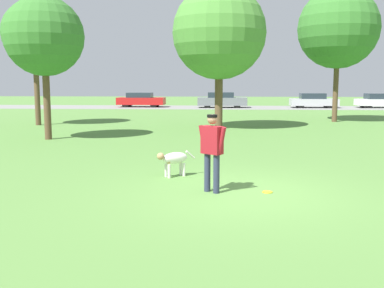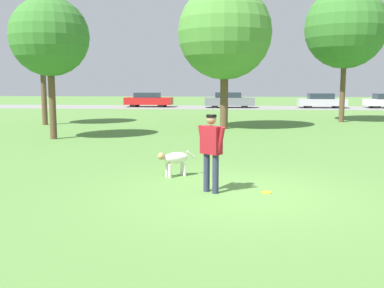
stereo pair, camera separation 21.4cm
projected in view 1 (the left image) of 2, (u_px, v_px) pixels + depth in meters
The scene contains 13 objects.
ground_plane at pixel (239, 193), 9.20m from camera, with size 120.00×120.00×0.00m, color #56843D.
far_road_strip at pixel (224, 107), 39.70m from camera, with size 120.00×6.00×0.01m.
person at pixel (212, 147), 9.16m from camera, with size 0.60×0.50×1.61m.
dog at pixel (174, 159), 10.75m from camera, with size 0.91×0.69×0.61m.
frisbee at pixel (267, 192), 9.27m from camera, with size 0.21×0.21×0.02m.
tree_far_left at pixel (34, 34), 23.01m from camera, with size 3.27×3.27×6.37m.
tree_mid_center at pixel (219, 33), 21.28m from camera, with size 4.47×4.47×6.83m.
tree_far_right at pixel (338, 28), 24.92m from camera, with size 4.48×4.48×7.46m.
tree_near_left at pixel (44, 37), 17.27m from camera, with size 3.06×3.06×5.54m.
parked_car_red at pixel (141, 100), 40.37m from camera, with size 4.27×1.88×1.30m.
parked_car_grey at pixel (222, 100), 39.32m from camera, with size 4.35×1.82×1.35m.
parked_car_silver at pixel (313, 101), 39.13m from camera, with size 4.07×1.72×1.27m.
parked_car_white at pixel (379, 101), 39.14m from camera, with size 3.87×1.89×1.25m.
Camera 1 is at (-0.40, -9.01, 2.27)m, focal length 42.00 mm.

